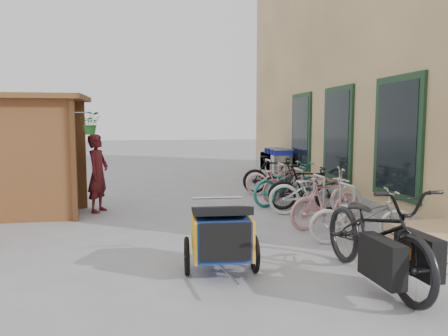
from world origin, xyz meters
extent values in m
plane|color=gray|center=(0.00, 0.00, 0.00)|extent=(80.00, 80.00, 0.00)
cube|color=#D4B27A|center=(6.50, 4.50, 3.50)|extent=(6.00, 13.00, 7.00)
cube|color=gray|center=(3.58, 4.50, 0.15)|extent=(0.18, 13.00, 0.30)
cube|color=#16321C|center=(3.47, 0.50, 1.60)|extent=(0.06, 1.50, 2.20)
cube|color=black|center=(3.44, 0.50, 1.60)|extent=(0.02, 1.25, 1.95)
cube|color=#16321C|center=(3.47, 3.00, 1.60)|extent=(0.06, 1.50, 2.20)
cube|color=black|center=(3.44, 3.00, 1.60)|extent=(0.02, 1.25, 1.95)
cube|color=#16321C|center=(3.47, 5.50, 1.60)|extent=(0.06, 1.50, 2.20)
cube|color=black|center=(3.44, 5.50, 1.60)|extent=(0.02, 1.25, 1.95)
cube|color=brown|center=(-2.30, 1.85, 1.15)|extent=(0.09, 0.09, 2.30)
cube|color=brown|center=(-2.30, 3.15, 1.15)|extent=(0.09, 0.09, 2.30)
cube|color=brown|center=(-3.20, 1.88, 1.15)|extent=(1.80, 0.05, 2.30)
cube|color=brown|center=(-3.20, 3.12, 1.15)|extent=(1.80, 0.05, 2.30)
cube|color=brown|center=(-3.20, 2.50, 2.35)|extent=(2.15, 1.65, 0.10)
cube|color=brown|center=(-3.40, 2.50, 0.90)|extent=(1.30, 1.15, 0.04)
cube|color=brown|center=(-3.40, 2.50, 1.50)|extent=(1.30, 1.15, 0.04)
cylinder|color=#A5A8AD|center=(-2.12, 1.85, 2.05)|extent=(0.36, 0.02, 0.02)
imported|color=#226324|center=(-1.97, 1.85, 1.85)|extent=(0.38, 0.33, 0.42)
cylinder|color=#A5A8AD|center=(2.30, -0.25, 0.42)|extent=(0.05, 0.05, 0.84)
cylinder|color=#A5A8AD|center=(2.30, 0.25, 0.42)|extent=(0.05, 0.05, 0.84)
cylinder|color=#A5A8AD|center=(2.30, 0.00, 0.84)|extent=(0.05, 0.50, 0.05)
cylinder|color=#A5A8AD|center=(2.30, 0.95, 0.42)|extent=(0.05, 0.05, 0.84)
cylinder|color=#A5A8AD|center=(2.30, 1.45, 0.42)|extent=(0.05, 0.05, 0.84)
cylinder|color=#A5A8AD|center=(2.30, 1.20, 0.84)|extent=(0.05, 0.50, 0.05)
cylinder|color=#A5A8AD|center=(2.30, 2.15, 0.42)|extent=(0.05, 0.05, 0.84)
cylinder|color=#A5A8AD|center=(2.30, 2.65, 0.42)|extent=(0.05, 0.05, 0.84)
cylinder|color=#A5A8AD|center=(2.30, 2.40, 0.84)|extent=(0.05, 0.50, 0.05)
cylinder|color=#A5A8AD|center=(2.30, 3.35, 0.42)|extent=(0.05, 0.05, 0.84)
cylinder|color=#A5A8AD|center=(2.30, 3.85, 0.42)|extent=(0.05, 0.05, 0.84)
cylinder|color=#A5A8AD|center=(2.30, 3.60, 0.84)|extent=(0.05, 0.50, 0.05)
cylinder|color=#A5A8AD|center=(2.30, 4.55, 0.42)|extent=(0.05, 0.05, 0.84)
cylinder|color=#A5A8AD|center=(2.30, 5.05, 0.42)|extent=(0.05, 0.05, 0.84)
cylinder|color=#A5A8AD|center=(2.30, 4.80, 0.84)|extent=(0.05, 0.50, 0.05)
cube|color=tan|center=(3.00, -1.40, 0.07)|extent=(1.00, 1.20, 0.12)
cube|color=tan|center=(3.00, -1.40, 0.21)|extent=(1.00, 1.20, 0.12)
cube|color=tan|center=(3.00, -1.40, 0.35)|extent=(1.00, 1.20, 0.12)
cube|color=silver|center=(3.00, 6.11, 0.62)|extent=(0.57, 0.88, 0.54)
cube|color=#1B22B3|center=(3.00, 5.66, 0.98)|extent=(0.57, 0.04, 0.19)
cylinder|color=silver|center=(3.00, 5.63, 1.05)|extent=(0.60, 0.04, 0.04)
cylinder|color=black|center=(2.77, 5.75, 0.06)|extent=(0.04, 0.12, 0.12)
cube|color=silver|center=(3.00, 6.47, 0.62)|extent=(0.57, 0.88, 0.54)
cube|color=#1B22B3|center=(3.00, 6.02, 0.98)|extent=(0.57, 0.04, 0.19)
cylinder|color=silver|center=(3.00, 5.99, 1.05)|extent=(0.60, 0.04, 0.04)
cylinder|color=black|center=(2.77, 6.11, 0.06)|extent=(0.04, 0.12, 0.12)
cube|color=silver|center=(3.00, 6.83, 0.62)|extent=(0.57, 0.88, 0.54)
cube|color=#1B22B3|center=(3.00, 6.39, 0.98)|extent=(0.57, 0.04, 0.19)
cylinder|color=silver|center=(3.00, 6.36, 1.05)|extent=(0.60, 0.04, 0.04)
cylinder|color=black|center=(2.77, 6.47, 0.06)|extent=(0.04, 0.12, 0.12)
cube|color=silver|center=(3.00, 7.19, 0.62)|extent=(0.57, 0.88, 0.54)
cube|color=#1B22B3|center=(3.00, 6.75, 0.98)|extent=(0.57, 0.04, 0.19)
cylinder|color=silver|center=(3.00, 6.72, 1.05)|extent=(0.60, 0.04, 0.04)
cylinder|color=black|center=(2.77, 6.83, 0.06)|extent=(0.04, 0.12, 0.12)
cube|color=navy|center=(-0.04, -1.43, 0.48)|extent=(0.67, 0.86, 0.49)
cube|color=#F2A81C|center=(-0.38, -1.41, 0.48)|extent=(0.07, 0.83, 0.49)
cube|color=#F2A81C|center=(0.29, -1.45, 0.48)|extent=(0.07, 0.83, 0.49)
cube|color=black|center=(-0.07, -1.87, 0.51)|extent=(0.59, 0.06, 0.45)
cube|color=black|center=(-0.04, -1.38, 0.77)|extent=(0.73, 0.83, 0.24)
torus|color=black|center=(-0.47, -1.41, 0.22)|extent=(0.08, 0.49, 0.48)
torus|color=black|center=(0.38, -1.45, 0.22)|extent=(0.08, 0.49, 0.48)
cylinder|color=#B7B7BC|center=(-0.08, -2.14, 0.22)|extent=(0.07, 0.71, 0.03)
cylinder|color=#B7B7BC|center=(-0.02, -0.97, 0.86)|extent=(0.67, 0.06, 0.03)
imported|color=black|center=(1.68, -2.05, 0.59)|extent=(0.86, 2.27, 1.18)
cube|color=black|center=(1.45, -2.61, 0.45)|extent=(0.20, 0.66, 0.45)
cube|color=black|center=(1.94, -2.49, 0.45)|extent=(0.20, 0.66, 0.45)
cube|color=orange|center=(1.69, -2.55, 0.50)|extent=(0.13, 0.18, 0.12)
imported|color=maroon|center=(-1.96, 2.67, 0.81)|extent=(0.57, 0.69, 1.62)
imported|color=silver|center=(2.29, -0.54, 0.43)|extent=(1.70, 0.83, 0.85)
imported|color=#D4898E|center=(2.16, 0.51, 0.46)|extent=(1.58, 0.83, 0.91)
imported|color=silver|center=(2.37, 1.57, 0.49)|extent=(1.96, 1.08, 0.97)
imported|color=black|center=(2.37, 2.09, 0.48)|extent=(1.68, 0.82, 0.97)
imported|color=#1E7974|center=(2.16, 2.71, 0.48)|extent=(1.95, 1.22, 0.97)
imported|color=#D4898E|center=(2.31, 3.11, 0.44)|extent=(1.52, 0.89, 0.88)
imported|color=#D4898E|center=(2.35, 3.95, 0.45)|extent=(1.80, 1.09, 0.89)
imported|color=black|center=(2.34, 4.35, 0.50)|extent=(1.71, 0.74, 0.99)
camera|label=1|loc=(-0.91, -6.65, 1.87)|focal=35.00mm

